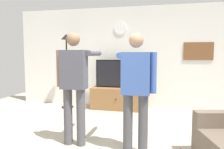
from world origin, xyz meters
name	(u,v)px	position (x,y,z in m)	size (l,w,h in m)	color
back_wall	(129,58)	(0.00, 2.95, 1.35)	(6.40, 0.10, 2.70)	silver
tv_stand	(118,98)	(-0.24, 2.60, 0.28)	(1.40, 0.53, 0.57)	olive
television	(118,74)	(-0.24, 2.65, 0.93)	(1.21, 0.07, 0.73)	black
wall_clock	(120,28)	(-0.24, 2.89, 2.14)	(0.33, 0.33, 0.03)	white
framed_picture	(198,51)	(1.75, 2.90, 1.52)	(0.71, 0.04, 0.44)	brown
floor_lamp	(67,55)	(-1.61, 2.45, 1.41)	(0.32, 0.32, 1.97)	black
person_standing_nearer_lamp	(74,82)	(-0.45, 0.21, 1.01)	(0.58, 0.78, 1.79)	#4C4C51
person_standing_nearer_couch	(136,86)	(0.53, 0.14, 0.99)	(0.58, 0.78, 1.75)	#4C4C51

